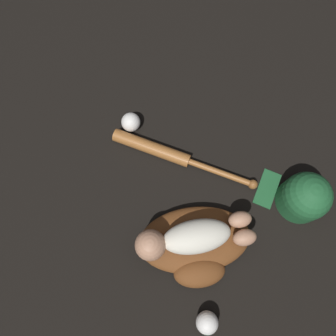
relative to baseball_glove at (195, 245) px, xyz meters
The scene contains 7 objects.
ground_plane 0.07m from the baseball_glove, 45.86° to the right, with size 6.00×6.00×0.00m, color black.
baseball_glove is the anchor object (origin of this frame).
baby_figure 0.08m from the baseball_glove, 63.15° to the right, with size 0.36×0.21×0.09m.
baseball_bat 0.33m from the baseball_glove, 104.87° to the right, with size 0.35×0.44×0.05m.
baseball 0.48m from the baseball_glove, 94.61° to the right, with size 0.07×0.07×0.07m.
baseball_spare 0.23m from the baseball_glove, 65.70° to the left, with size 0.07×0.07×0.07m.
baseball_cap 0.39m from the baseball_glove, behind, with size 0.21×0.23×0.16m.
Camera 1 is at (0.09, 0.08, 1.10)m, focal length 35.00 mm.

